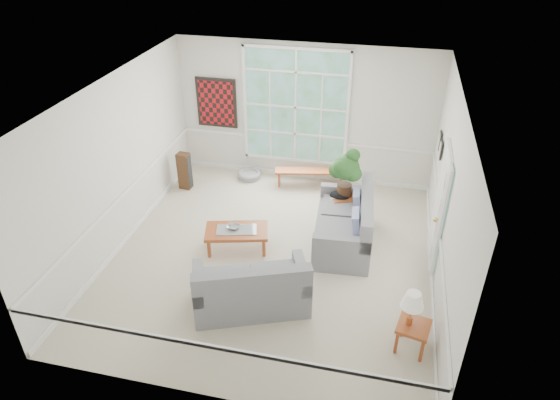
{
  "coord_description": "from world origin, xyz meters",
  "views": [
    {
      "loc": [
        1.71,
        -6.81,
        5.46
      ],
      "look_at": [
        0.1,
        0.2,
        1.05
      ],
      "focal_mm": 32.0,
      "sensor_mm": 36.0,
      "label": 1
    }
  ],
  "objects_px": {
    "loveseat_front": "(251,281)",
    "coffee_table": "(237,239)",
    "side_table": "(412,337)",
    "loveseat_right": "(344,219)",
    "end_table": "(345,207)"
  },
  "relations": [
    {
      "from": "coffee_table",
      "to": "loveseat_front",
      "type": "bearing_deg",
      "value": -78.9
    },
    {
      "from": "loveseat_front",
      "to": "side_table",
      "type": "relative_size",
      "value": 3.91
    },
    {
      "from": "coffee_table",
      "to": "end_table",
      "type": "bearing_deg",
      "value": 23.53
    },
    {
      "from": "end_table",
      "to": "side_table",
      "type": "height_order",
      "value": "end_table"
    },
    {
      "from": "loveseat_front",
      "to": "end_table",
      "type": "height_order",
      "value": "loveseat_front"
    },
    {
      "from": "loveseat_right",
      "to": "coffee_table",
      "type": "distance_m",
      "value": 1.94
    },
    {
      "from": "coffee_table",
      "to": "side_table",
      "type": "bearing_deg",
      "value": -43.28
    },
    {
      "from": "loveseat_right",
      "to": "coffee_table",
      "type": "xyz_separation_m",
      "value": [
        -1.82,
        -0.62,
        -0.3
      ]
    },
    {
      "from": "loveseat_front",
      "to": "coffee_table",
      "type": "distance_m",
      "value": 1.5
    },
    {
      "from": "loveseat_front",
      "to": "end_table",
      "type": "distance_m",
      "value": 2.94
    },
    {
      "from": "loveseat_right",
      "to": "end_table",
      "type": "xyz_separation_m",
      "value": [
        -0.05,
        0.76,
        -0.21
      ]
    },
    {
      "from": "coffee_table",
      "to": "loveseat_right",
      "type": "bearing_deg",
      "value": 4.27
    },
    {
      "from": "loveseat_right",
      "to": "end_table",
      "type": "relative_size",
      "value": 3.2
    },
    {
      "from": "side_table",
      "to": "loveseat_front",
      "type": "bearing_deg",
      "value": 171.88
    },
    {
      "from": "loveseat_right",
      "to": "side_table",
      "type": "distance_m",
      "value": 2.62
    }
  ]
}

